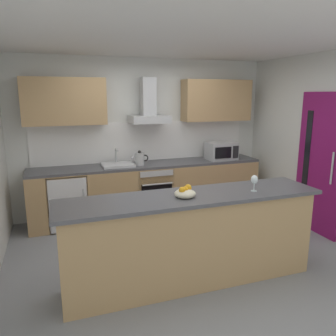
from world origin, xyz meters
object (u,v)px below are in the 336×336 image
Objects in this scene: range_hood at (149,109)px; wine_glass at (254,180)px; sink at (118,164)px; microwave at (221,151)px; kettle at (140,159)px; oven at (152,190)px; fruit_bowl at (185,193)px; refrigerator at (68,200)px.

range_hood is 4.05× the size of wine_glass.
wine_glass is at bearing -63.84° from sink.
microwave is 1.47m from kettle.
wine_glass reaches higher than kettle.
oven is 1.60× the size of microwave.
fruit_bowl is at bearing -91.68° from kettle.
wine_glass is (1.87, -2.17, 0.69)m from refrigerator.
microwave is at bearing 0.23° from kettle.
fruit_bowl reaches higher than oven.
refrigerator is 3.86× the size of fruit_bowl.
fruit_bowl is at bearing 176.18° from wine_glass.
oven is at bearing -1.13° from sink.
microwave is 1.00× the size of sink.
microwave reaches higher than kettle.
refrigerator is (-1.36, -0.00, -0.03)m from oven.
wine_glass is (0.72, -2.14, 0.11)m from kettle.
range_hood is 2.38m from fruit_bowl.
kettle is at bearing -141.81° from range_hood.
range_hood reaches higher than sink.
range_hood is (-1.26, 0.16, 0.74)m from microwave.
fruit_bowl is (-0.06, -2.08, 0.03)m from kettle.
wine_glass reaches higher than sink.
refrigerator is at bearing 130.77° from wine_glass.
oven is 0.73m from sink.
kettle is at bearing -1.54° from refrigerator.
range_hood is at bearing 172.88° from microwave.
microwave is 1.47m from range_hood.
fruit_bowl reaches higher than refrigerator.
oven is 1.39m from microwave.
fruit_bowl is at bearing -126.20° from microwave.
range_hood reaches higher than microwave.
kettle reaches higher than fruit_bowl.
wine_glass is at bearing -109.25° from microwave.
wine_glass reaches higher than fruit_bowl.
range_hood reaches higher than refrigerator.
refrigerator is 1.18× the size of range_hood.
wine_glass is 0.81× the size of fruit_bowl.
wine_glass is at bearing -76.71° from oven.
sink is at bearing 97.76° from fruit_bowl.
kettle is 1.31× the size of fruit_bowl.
oven is 0.94× the size of refrigerator.
sink is 1.03m from range_hood.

